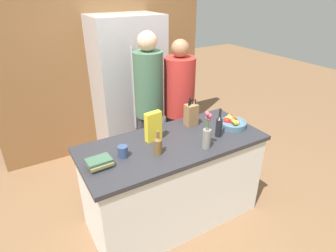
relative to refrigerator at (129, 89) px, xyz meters
name	(u,v)px	position (x,y,z in m)	size (l,w,h in m)	color
ground_plane	(173,215)	(-0.19, -1.44, -0.94)	(14.00, 14.00, 0.00)	brown
kitchen_island	(173,181)	(-0.19, -1.44, -0.49)	(1.73, 0.77, 0.90)	silver
back_wall_wood	(104,59)	(-0.19, 0.36, 0.36)	(2.93, 0.12, 2.60)	olive
refrigerator	(129,89)	(0.00, 0.00, 0.00)	(0.88, 0.62, 1.88)	#B7B7BC
fruit_bowl	(233,123)	(0.49, -1.49, 0.00)	(0.27, 0.27, 0.10)	slate
knife_block	(191,115)	(0.15, -1.24, 0.08)	(0.12, 0.10, 0.30)	olive
flower_vase	(207,134)	(0.01, -1.68, 0.10)	(0.07, 0.07, 0.35)	gray
cereal_box	(153,127)	(-0.33, -1.32, 0.10)	(0.16, 0.08, 0.28)	yellow
coffee_mug	(123,151)	(-0.68, -1.44, 0.01)	(0.09, 0.13, 0.10)	#334770
book_stack	(100,163)	(-0.90, -1.49, 0.00)	(0.20, 0.15, 0.07)	#3D6047
bottle_oil	(158,145)	(-0.41, -1.55, 0.05)	(0.07, 0.07, 0.22)	brown
bottle_vinegar	(219,126)	(0.24, -1.57, 0.07)	(0.06, 0.06, 0.28)	black
person_at_sink	(149,102)	(-0.06, -0.71, 0.07)	(0.32, 0.32, 1.79)	#383842
person_in_blue	(179,104)	(0.30, -0.77, 0.00)	(0.35, 0.35, 1.68)	#383842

